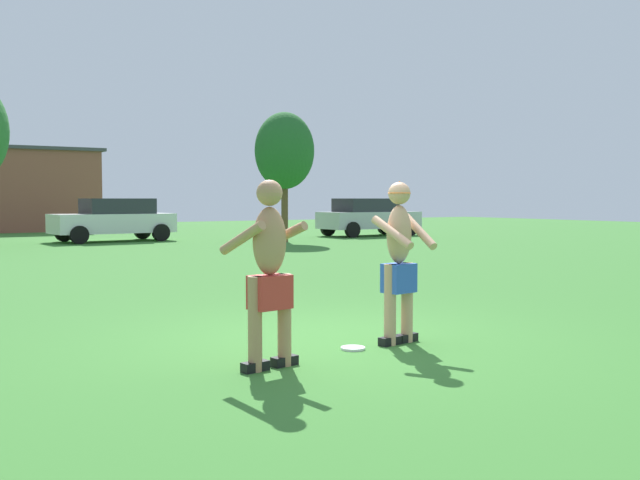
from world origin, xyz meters
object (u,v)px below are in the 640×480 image
object	(u,v)px
car_silver_far_end	(368,216)
tree_behind_players	(284,151)
player_in_red	(269,269)
frisbee	(353,348)
car_white_near_post	(114,219)
player_with_cap	(399,254)

from	to	relation	value
car_silver_far_end	tree_behind_players	xyz separation A→B (m)	(-5.15, -1.95, 2.46)
player_in_red	tree_behind_players	bearing A→B (deg)	60.33
frisbee	tree_behind_players	distance (m)	19.20
car_silver_far_end	tree_behind_players	world-z (taller)	tree_behind_players
car_white_near_post	tree_behind_players	distance (m)	6.78
tree_behind_players	player_with_cap	bearing A→B (deg)	-115.46
player_in_red	frisbee	world-z (taller)	player_in_red
player_in_red	tree_behind_players	distance (m)	19.86
frisbee	car_white_near_post	world-z (taller)	car_white_near_post
car_white_near_post	car_silver_far_end	distance (m)	10.45
player_with_cap	player_in_red	xyz separation A→B (m)	(-1.73, -0.28, -0.05)
player_with_cap	frisbee	world-z (taller)	player_with_cap
player_with_cap	car_silver_far_end	bearing A→B (deg)	54.99
tree_behind_players	car_white_near_post	bearing A→B (deg)	144.85
car_silver_far_end	frisbee	bearing A→B (deg)	-126.23
player_in_red	car_white_near_post	size ratio (longest dim) A/B	0.40
frisbee	car_silver_far_end	world-z (taller)	car_silver_far_end
frisbee	player_in_red	bearing A→B (deg)	-165.79
player_with_cap	frisbee	distance (m)	1.13
player_with_cap	frisbee	bearing A→B (deg)	178.91
frisbee	tree_behind_players	size ratio (longest dim) A/B	0.05
player_in_red	player_with_cap	bearing A→B (deg)	9.05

